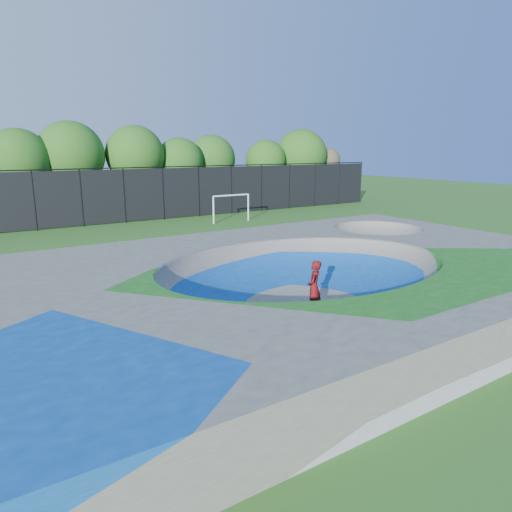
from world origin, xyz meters
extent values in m
plane|color=#2B621B|center=(0.00, 0.00, 0.00)|extent=(120.00, 120.00, 0.00)
cube|color=gray|center=(0.00, 0.00, 0.75)|extent=(22.00, 14.00, 1.50)
imported|color=#B4100E|center=(-0.59, -1.18, 0.92)|extent=(0.79, 0.77, 1.83)
cube|color=black|center=(-0.59, -1.18, 0.03)|extent=(0.75, 0.65, 0.05)
cylinder|color=white|center=(5.29, 17.18, 0.99)|extent=(0.12, 0.12, 1.98)
cylinder|color=white|center=(8.27, 17.18, 0.99)|extent=(0.12, 0.12, 1.98)
cylinder|color=white|center=(6.78, 17.18, 1.98)|extent=(2.98, 0.12, 0.12)
cylinder|color=black|center=(-6.00, 21.00, 2.00)|extent=(0.09, 0.09, 4.00)
cylinder|color=black|center=(-3.00, 21.00, 2.00)|extent=(0.09, 0.09, 4.00)
cylinder|color=black|center=(0.00, 21.00, 2.00)|extent=(0.09, 0.09, 4.00)
cylinder|color=black|center=(3.00, 21.00, 2.00)|extent=(0.09, 0.09, 4.00)
cylinder|color=black|center=(6.00, 21.00, 2.00)|extent=(0.09, 0.09, 4.00)
cylinder|color=black|center=(9.00, 21.00, 2.00)|extent=(0.09, 0.09, 4.00)
cylinder|color=black|center=(12.00, 21.00, 2.00)|extent=(0.09, 0.09, 4.00)
cylinder|color=black|center=(15.00, 21.00, 2.00)|extent=(0.09, 0.09, 4.00)
cylinder|color=black|center=(18.00, 21.00, 2.00)|extent=(0.09, 0.09, 4.00)
cylinder|color=black|center=(21.00, 21.00, 2.00)|extent=(0.09, 0.09, 4.00)
cylinder|color=black|center=(24.00, 21.00, 2.00)|extent=(0.09, 0.09, 4.00)
cube|color=black|center=(0.00, 21.00, 2.00)|extent=(48.00, 0.03, 3.80)
cylinder|color=black|center=(0.00, 21.00, 4.00)|extent=(48.00, 0.08, 0.08)
cylinder|color=#4F3C27|center=(-6.13, 26.36, 1.35)|extent=(0.44, 0.44, 2.70)
sphere|color=#265C18|center=(-6.13, 26.36, 4.48)|extent=(4.74, 4.74, 4.74)
cylinder|color=#4F3C27|center=(-2.32, 26.79, 1.45)|extent=(0.44, 0.44, 2.90)
sphere|color=#265C18|center=(-2.32, 26.79, 4.87)|extent=(5.25, 5.25, 5.25)
cylinder|color=#4F3C27|center=(2.72, 26.24, 1.52)|extent=(0.44, 0.44, 3.03)
sphere|color=#265C18|center=(2.72, 26.24, 4.85)|extent=(4.84, 4.84, 4.84)
cylinder|color=#4F3C27|center=(6.68, 26.17, 1.33)|extent=(0.44, 0.44, 2.66)
sphere|color=#265C18|center=(6.68, 26.17, 4.23)|extent=(4.17, 4.17, 4.17)
cylinder|color=#4F3C27|center=(10.30, 27.02, 1.33)|extent=(0.44, 0.44, 2.66)
sphere|color=#265C18|center=(10.30, 27.02, 4.36)|extent=(4.51, 4.51, 4.51)
cylinder|color=#4F3C27|center=(15.97, 26.24, 1.34)|extent=(0.44, 0.44, 2.68)
sphere|color=#265C18|center=(15.97, 26.24, 4.20)|extent=(4.03, 4.03, 4.03)
cylinder|color=#4F3C27|center=(20.22, 25.96, 1.31)|extent=(0.44, 0.44, 2.62)
sphere|color=#265C18|center=(20.22, 25.96, 4.63)|extent=(5.36, 5.36, 5.36)
cylinder|color=#4F3C27|center=(23.39, 25.35, 1.51)|extent=(0.44, 0.44, 3.02)
sphere|color=brown|center=(23.39, 25.35, 4.12)|extent=(2.60, 2.60, 2.60)
camera|label=1|loc=(-10.00, -12.22, 5.41)|focal=32.00mm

